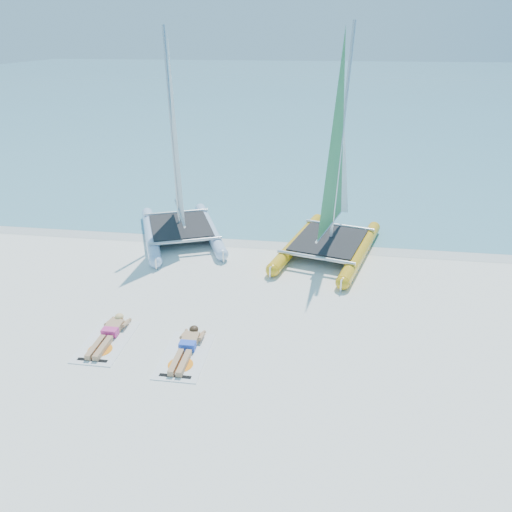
{
  "coord_description": "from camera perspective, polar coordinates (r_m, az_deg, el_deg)",
  "views": [
    {
      "loc": [
        2.67,
        -10.41,
        6.68
      ],
      "look_at": [
        0.95,
        1.2,
        1.37
      ],
      "focal_mm": 35.0,
      "sensor_mm": 36.0,
      "label": 1
    }
  ],
  "objects": [
    {
      "name": "catamaran_blue",
      "position": [
        17.34,
        -9.02,
        8.79
      ],
      "size": [
        4.31,
        5.77,
        7.11
      ],
      "rotation": [
        0.0,
        0.0,
        0.4
      ],
      "color": "silver",
      "rests_on": "ground"
    },
    {
      "name": "wet_sand_strip",
      "position": [
        17.46,
        -1.02,
        1.85
      ],
      "size": [
        140.0,
        1.4,
        0.01
      ],
      "primitive_type": "cube",
      "color": "silver",
      "rests_on": "ground"
    },
    {
      "name": "sea",
      "position": [
        73.76,
        6.69,
        18.99
      ],
      "size": [
        140.0,
        115.0,
        0.01
      ],
      "primitive_type": "cube",
      "color": "#6EACB8",
      "rests_on": "ground"
    },
    {
      "name": "sunbather_b",
      "position": [
        11.64,
        -7.9,
        -10.24
      ],
      "size": [
        0.37,
        1.73,
        0.26
      ],
      "color": "tan",
      "rests_on": "towel_b"
    },
    {
      "name": "ground",
      "position": [
        12.66,
        -5.1,
        -7.64
      ],
      "size": [
        140.0,
        140.0,
        0.0
      ],
      "primitive_type": "plane",
      "color": "white",
      "rests_on": "ground"
    },
    {
      "name": "towel_b",
      "position": [
        11.56,
        -8.13,
        -11.21
      ],
      "size": [
        1.0,
        1.85,
        0.02
      ],
      "primitive_type": "cube",
      "color": "white",
      "rests_on": "ground"
    },
    {
      "name": "towel_a",
      "position": [
        12.42,
        -16.72,
        -9.34
      ],
      "size": [
        1.0,
        1.85,
        0.02
      ],
      "primitive_type": "cube",
      "color": "white",
      "rests_on": "ground"
    },
    {
      "name": "sunbather_a",
      "position": [
        12.5,
        -16.42,
        -8.45
      ],
      "size": [
        0.37,
        1.73,
        0.26
      ],
      "color": "tan",
      "rests_on": "towel_a"
    },
    {
      "name": "catamaran_yellow",
      "position": [
        16.38,
        9.19,
        8.42
      ],
      "size": [
        3.76,
        5.83,
        7.23
      ],
      "rotation": [
        0.0,
        0.0,
        -0.25
      ],
      "color": "yellow",
      "rests_on": "ground"
    }
  ]
}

